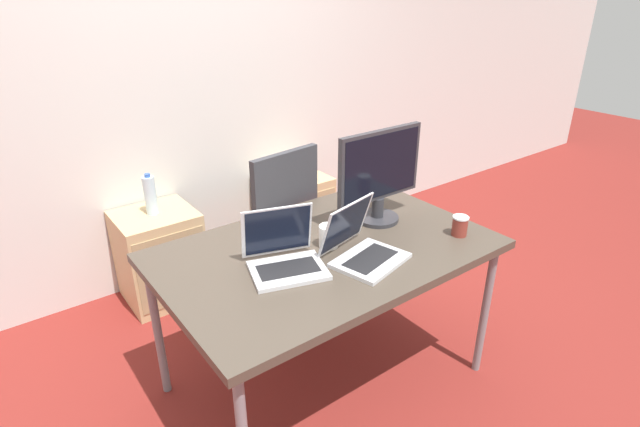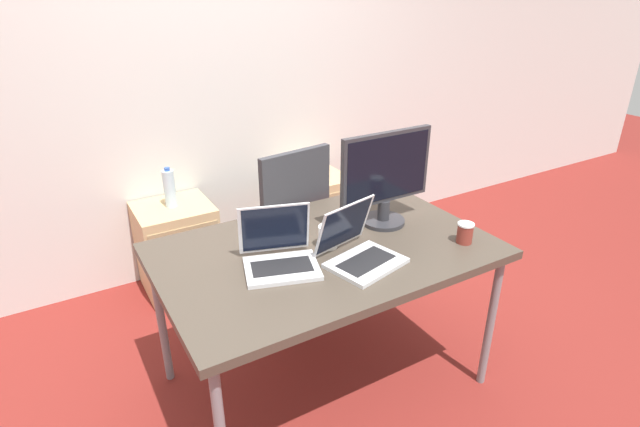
# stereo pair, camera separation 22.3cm
# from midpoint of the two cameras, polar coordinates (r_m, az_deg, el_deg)

# --- Properties ---
(ground_plane) EXTENTS (14.00, 14.00, 0.00)m
(ground_plane) POSITION_cam_midpoint_polar(r_m,az_deg,el_deg) (2.72, -1.83, -18.41)
(ground_plane) COLOR maroon
(wall_back) EXTENTS (10.00, 0.05, 2.60)m
(wall_back) POSITION_cam_midpoint_polar(r_m,az_deg,el_deg) (3.36, -17.37, 14.11)
(wall_back) COLOR silver
(wall_back) RESTS_ON ground_plane
(desk) EXTENTS (1.49, 0.96, 0.78)m
(desk) POSITION_cam_midpoint_polar(r_m,az_deg,el_deg) (2.29, -2.08, -5.01)
(desk) COLOR #473D33
(desk) RESTS_ON ground_plane
(office_chair) EXTENTS (0.56, 0.59, 1.06)m
(office_chair) POSITION_cam_midpoint_polar(r_m,az_deg,el_deg) (3.05, -8.14, -4.32)
(office_chair) COLOR #232326
(office_chair) RESTS_ON ground_plane
(cabinet_left) EXTENTS (0.46, 0.43, 0.59)m
(cabinet_left) POSITION_cam_midpoint_polar(r_m,az_deg,el_deg) (3.35, -19.67, -4.64)
(cabinet_left) COLOR tan
(cabinet_left) RESTS_ON ground_plane
(cabinet_right) EXTENTS (0.46, 0.43, 0.59)m
(cabinet_right) POSITION_cam_midpoint_polar(r_m,az_deg,el_deg) (3.71, -4.72, -0.18)
(cabinet_right) COLOR tan
(cabinet_right) RESTS_ON ground_plane
(water_bottle) EXTENTS (0.07, 0.07, 0.26)m
(water_bottle) POSITION_cam_midpoint_polar(r_m,az_deg,el_deg) (3.18, -20.75, 1.93)
(water_bottle) COLOR silver
(water_bottle) RESTS_ON cabinet_left
(laptop_left) EXTENTS (0.36, 0.35, 0.25)m
(laptop_left) POSITION_cam_midpoint_polar(r_m,az_deg,el_deg) (2.10, -7.15, -4.99)
(laptop_left) COLOR silver
(laptop_left) RESTS_ON desk
(laptop_right) EXTENTS (0.35, 0.36, 0.24)m
(laptop_right) POSITION_cam_midpoint_polar(r_m,az_deg,el_deg) (2.15, 1.87, -4.02)
(laptop_right) COLOR silver
(laptop_right) RESTS_ON desk
(monitor) EXTENTS (0.50, 0.22, 0.47)m
(monitor) POSITION_cam_midpoint_polar(r_m,az_deg,el_deg) (2.43, 4.21, 4.37)
(monitor) COLOR #2D2D33
(monitor) RESTS_ON desk
(coffee_cup_white) EXTENTS (0.09, 0.09, 0.10)m
(coffee_cup_white) POSITION_cam_midpoint_polar(r_m,az_deg,el_deg) (2.24, -1.88, -2.66)
(coffee_cup_white) COLOR white
(coffee_cup_white) RESTS_ON desk
(coffee_cup_brown) EXTENTS (0.08, 0.08, 0.10)m
(coffee_cup_brown) POSITION_cam_midpoint_polar(r_m,az_deg,el_deg) (2.41, 13.18, -1.44)
(coffee_cup_brown) COLOR maroon
(coffee_cup_brown) RESTS_ON desk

